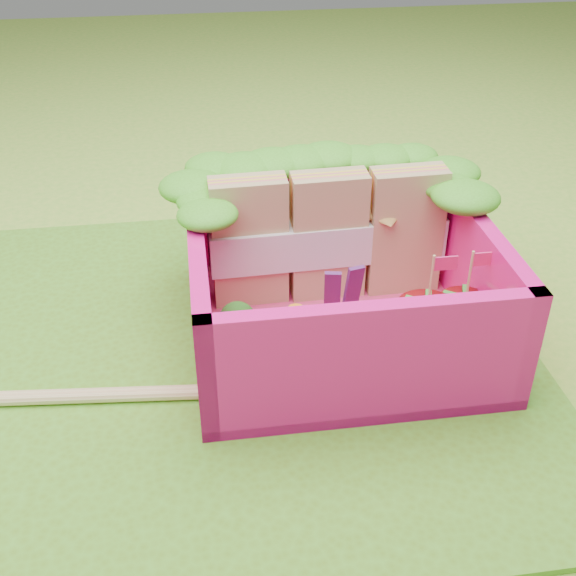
{
  "coord_description": "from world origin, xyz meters",
  "views": [
    {
      "loc": [
        -0.16,
        -2.59,
        2.01
      ],
      "look_at": [
        0.23,
        0.07,
        0.28
      ],
      "focal_mm": 45.0,
      "sensor_mm": 36.0,
      "label": 1
    }
  ],
  "objects_px": {
    "broccoli": "(234,335)",
    "strawberry_left": "(425,329)",
    "strawberry_right": "(462,321)",
    "sandwich_stack": "(329,237)",
    "bento_box": "(338,279)"
  },
  "relations": [
    {
      "from": "broccoli",
      "to": "strawberry_left",
      "type": "xyz_separation_m",
      "value": [
        0.81,
        -0.01,
        -0.05
      ]
    },
    {
      "from": "broccoli",
      "to": "strawberry_right",
      "type": "distance_m",
      "value": 0.99
    },
    {
      "from": "sandwich_stack",
      "to": "broccoli",
      "type": "height_order",
      "value": "sandwich_stack"
    },
    {
      "from": "sandwich_stack",
      "to": "strawberry_left",
      "type": "distance_m",
      "value": 0.66
    },
    {
      "from": "sandwich_stack",
      "to": "broccoli",
      "type": "distance_m",
      "value": 0.75
    },
    {
      "from": "strawberry_left",
      "to": "strawberry_right",
      "type": "distance_m",
      "value": 0.19
    },
    {
      "from": "bento_box",
      "to": "strawberry_left",
      "type": "distance_m",
      "value": 0.45
    },
    {
      "from": "bento_box",
      "to": "strawberry_right",
      "type": "bearing_deg",
      "value": -26.79
    },
    {
      "from": "sandwich_stack",
      "to": "broccoli",
      "type": "xyz_separation_m",
      "value": [
        -0.5,
        -0.55,
        -0.12
      ]
    },
    {
      "from": "bento_box",
      "to": "broccoli",
      "type": "bearing_deg",
      "value": -148.96
    },
    {
      "from": "broccoli",
      "to": "strawberry_right",
      "type": "height_order",
      "value": "strawberry_right"
    },
    {
      "from": "sandwich_stack",
      "to": "bento_box",
      "type": "bearing_deg",
      "value": -91.2
    },
    {
      "from": "sandwich_stack",
      "to": "strawberry_left",
      "type": "relative_size",
      "value": 2.26
    },
    {
      "from": "broccoli",
      "to": "bento_box",
      "type": "bearing_deg",
      "value": 31.04
    },
    {
      "from": "bento_box",
      "to": "sandwich_stack",
      "type": "distance_m",
      "value": 0.27
    }
  ]
}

